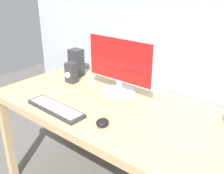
{
  "coord_description": "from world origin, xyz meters",
  "views": [
    {
      "loc": [
        0.9,
        -1.15,
        1.51
      ],
      "look_at": [
        -0.03,
        0.0,
        0.87
      ],
      "focal_mm": 42.76,
      "sensor_mm": 36.0,
      "label": 1
    }
  ],
  "objects": [
    {
      "name": "mouse",
      "position": [
        0.08,
        -0.22,
        0.77
      ],
      "size": [
        0.09,
        0.1,
        0.04
      ],
      "primitive_type": "ellipsoid",
      "rotation": [
        0.0,
        0.0,
        0.27
      ],
      "color": "black",
      "rests_on": "desk"
    },
    {
      "name": "monitor",
      "position": [
        -0.11,
        0.18,
        0.95
      ],
      "size": [
        0.52,
        0.22,
        0.39
      ],
      "color": "silver",
      "rests_on": "desk"
    },
    {
      "name": "desk",
      "position": [
        0.0,
        0.0,
        0.68
      ],
      "size": [
        1.64,
        0.77,
        0.75
      ],
      "color": "tan",
      "rests_on": "ground_plane"
    },
    {
      "name": "keyboard_primary",
      "position": [
        -0.25,
        -0.27,
        0.76
      ],
      "size": [
        0.41,
        0.13,
        0.03
      ],
      "color": "#333338",
      "rests_on": "desk"
    },
    {
      "name": "speaker_left",
      "position": [
        -0.58,
        0.22,
        0.86
      ],
      "size": [
        0.1,
        0.09,
        0.21
      ],
      "color": "#333338",
      "rests_on": "desk"
    },
    {
      "name": "audio_controller",
      "position": [
        -0.5,
        0.1,
        0.83
      ],
      "size": [
        0.08,
        0.08,
        0.15
      ],
      "color": "#333338",
      "rests_on": "desk"
    }
  ]
}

